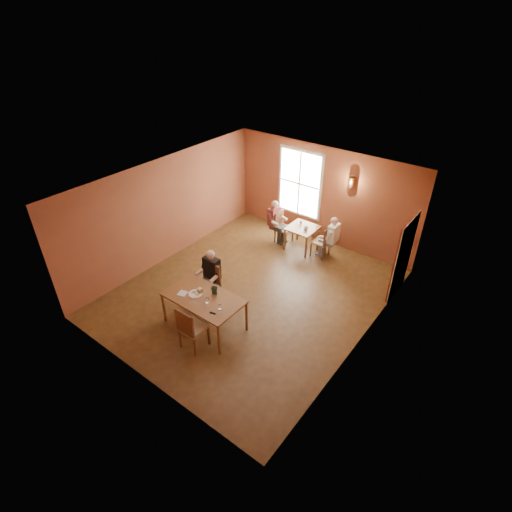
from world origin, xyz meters
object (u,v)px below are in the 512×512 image
Objects in this scene: main_table at (204,311)px; diner_main at (206,282)px; chair_diner_main at (208,286)px; diner_maroon at (284,223)px; diner_white at (322,237)px; chair_diner_white at (321,241)px; second_table at (302,238)px; chair_diner_maroon at (284,228)px; chair_empty at (193,327)px.

main_table is 1.34× the size of diner_main.
diner_maroon is at bearing -86.64° from chair_diner_main.
diner_white is at bearing -107.48° from chair_diner_main.
chair_diner_white is (0.62, 4.29, 0.07)m from main_table.
diner_main reaches higher than second_table.
chair_empty is at bearing 10.97° from chair_diner_maroon.
diner_main is at bearing 163.08° from chair_diner_white.
chair_diner_white is at bearing 85.76° from chair_empty.
diner_main reaches higher than main_table.
diner_main is 1.03× the size of diner_maroon.
second_table is at bearing -97.30° from chair_diner_main.
diner_maroon is (-1.33, 0.00, 0.16)m from chair_diner_white.
chair_diner_main is at bearing 3.36° from diner_maroon.
diner_maroon is (-0.21, 3.67, -0.02)m from diner_main.
chair_diner_maroon is (-0.95, 4.91, -0.06)m from chair_empty.
chair_diner_main is 1.08× the size of chair_diner_white.
second_table is 0.84× the size of chair_diner_white.
diner_main is at bearing 2.86° from chair_diner_maroon.
chair_diner_white is at bearing -107.05° from chair_diner_main.
chair_diner_maroon reaches higher than second_table.
chair_empty is at bearing 121.81° from diner_main.
second_table is 0.66m from chair_diner_maroon.
second_table is (-0.03, 4.29, -0.06)m from main_table.
chair_empty is at bearing -86.49° from second_table.
chair_diner_main is 0.82× the size of diner_maroon.
chair_diner_maroon is (-0.68, 4.29, 0.07)m from main_table.
chair_diner_maroon is at bearing 180.00° from second_table.
chair_diner_white is 0.77× the size of diner_white.
diner_main is at bearing 3.33° from diner_maroon.
diner_white is (0.65, 4.29, 0.22)m from main_table.
diner_main is at bearing 90.00° from chair_diner_main.
second_table is 0.66m from chair_diner_white.
chair_diner_maroon is 0.76× the size of diner_maroon.
chair_empty is at bearing 175.59° from diner_white.
diner_white is at bearing 90.00° from diner_maroon.
main_table is at bearing 9.44° from diner_maroon.
diner_white is at bearing -107.34° from diner_main.
diner_white reaches higher than main_table.
diner_main is (0.00, -0.03, 0.14)m from chair_diner_main.
diner_white is at bearing 81.43° from main_table.
chair_diner_white is 0.99× the size of chair_diner_maroon.
chair_diner_white is at bearing 90.00° from diner_maroon.
second_table is at bearing 90.00° from diner_maroon.
diner_maroon is (-0.03, 0.00, 0.16)m from chair_diner_maroon.
diner_white is (0.38, 4.91, 0.09)m from chair_empty.
chair_diner_white is at bearing 90.00° from chair_diner_maroon.
chair_empty is 0.85× the size of diner_maroon.
chair_diner_white reaches higher than main_table.
chair_empty is at bearing 11.31° from diner_maroon.
chair_diner_white is 0.15m from diner_white.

